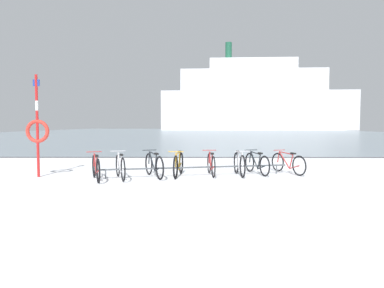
{
  "coord_description": "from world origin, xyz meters",
  "views": [
    {
      "loc": [
        -0.25,
        -6.41,
        1.63
      ],
      "look_at": [
        -0.31,
        5.13,
        0.95
      ],
      "focal_mm": 31.41,
      "sensor_mm": 36.0,
      "label": 1
    }
  ],
  "objects_px": {
    "bicycle_1": "(120,167)",
    "bicycle_4": "(211,164)",
    "bicycle_3": "(178,164)",
    "bicycle_5": "(239,164)",
    "bicycle_0": "(96,168)",
    "bicycle_7": "(288,163)",
    "rescue_post": "(37,129)",
    "ferry_ship": "(255,101)",
    "bicycle_2": "(154,165)",
    "bicycle_6": "(257,163)"
  },
  "relations": [
    {
      "from": "bicycle_1",
      "to": "bicycle_4",
      "type": "relative_size",
      "value": 0.98
    },
    {
      "from": "bicycle_3",
      "to": "bicycle_4",
      "type": "relative_size",
      "value": 1.09
    },
    {
      "from": "bicycle_5",
      "to": "bicycle_4",
      "type": "bearing_deg",
      "value": 179.14
    },
    {
      "from": "bicycle_0",
      "to": "bicycle_7",
      "type": "xyz_separation_m",
      "value": [
        5.97,
        1.33,
        -0.02
      ]
    },
    {
      "from": "bicycle_4",
      "to": "rescue_post",
      "type": "distance_m",
      "value": 5.49
    },
    {
      "from": "bicycle_3",
      "to": "ferry_ship",
      "type": "xyz_separation_m",
      "value": [
        17.77,
        84.94,
        7.87
      ]
    },
    {
      "from": "bicycle_4",
      "to": "bicycle_2",
      "type": "bearing_deg",
      "value": -168.44
    },
    {
      "from": "bicycle_2",
      "to": "bicycle_4",
      "type": "bearing_deg",
      "value": 11.56
    },
    {
      "from": "bicycle_3",
      "to": "ferry_ship",
      "type": "relative_size",
      "value": 0.03
    },
    {
      "from": "bicycle_2",
      "to": "ferry_ship",
      "type": "distance_m",
      "value": 87.47
    },
    {
      "from": "bicycle_7",
      "to": "bicycle_2",
      "type": "bearing_deg",
      "value": -169.96
    },
    {
      "from": "bicycle_1",
      "to": "bicycle_6",
      "type": "distance_m",
      "value": 4.37
    },
    {
      "from": "bicycle_1",
      "to": "bicycle_0",
      "type": "bearing_deg",
      "value": -162.77
    },
    {
      "from": "bicycle_5",
      "to": "rescue_post",
      "type": "bearing_deg",
      "value": -176.88
    },
    {
      "from": "bicycle_1",
      "to": "bicycle_2",
      "type": "bearing_deg",
      "value": 20.13
    },
    {
      "from": "ferry_ship",
      "to": "bicycle_4",
      "type": "bearing_deg",
      "value": -101.17
    },
    {
      "from": "bicycle_0",
      "to": "bicycle_1",
      "type": "relative_size",
      "value": 1.04
    },
    {
      "from": "bicycle_3",
      "to": "bicycle_6",
      "type": "bearing_deg",
      "value": 10.43
    },
    {
      "from": "bicycle_6",
      "to": "bicycle_0",
      "type": "bearing_deg",
      "value": -166.12
    },
    {
      "from": "bicycle_0",
      "to": "bicycle_4",
      "type": "height_order",
      "value": "bicycle_0"
    },
    {
      "from": "bicycle_2",
      "to": "rescue_post",
      "type": "xyz_separation_m",
      "value": [
        -3.58,
        0.01,
        1.13
      ]
    },
    {
      "from": "bicycle_2",
      "to": "bicycle_4",
      "type": "xyz_separation_m",
      "value": [
        1.78,
        0.36,
        -0.01
      ]
    },
    {
      "from": "bicycle_1",
      "to": "ferry_ship",
      "type": "xyz_separation_m",
      "value": [
        19.48,
        85.48,
        7.87
      ]
    },
    {
      "from": "rescue_post",
      "to": "ferry_ship",
      "type": "distance_m",
      "value": 88.19
    },
    {
      "from": "bicycle_3",
      "to": "bicycle_4",
      "type": "xyz_separation_m",
      "value": [
        1.04,
        0.18,
        -0.01
      ]
    },
    {
      "from": "bicycle_5",
      "to": "ferry_ship",
      "type": "relative_size",
      "value": 0.03
    },
    {
      "from": "bicycle_0",
      "to": "bicycle_5",
      "type": "xyz_separation_m",
      "value": [
        4.31,
        0.91,
        0.01
      ]
    },
    {
      "from": "bicycle_3",
      "to": "rescue_post",
      "type": "bearing_deg",
      "value": -177.66
    },
    {
      "from": "bicycle_5",
      "to": "rescue_post",
      "type": "distance_m",
      "value": 6.37
    },
    {
      "from": "bicycle_3",
      "to": "bicycle_6",
      "type": "relative_size",
      "value": 1.08
    },
    {
      "from": "ferry_ship",
      "to": "bicycle_6",
      "type": "bearing_deg",
      "value": -100.22
    },
    {
      "from": "bicycle_5",
      "to": "rescue_post",
      "type": "xyz_separation_m",
      "value": [
        -6.26,
        -0.34,
        1.13
      ]
    },
    {
      "from": "bicycle_0",
      "to": "rescue_post",
      "type": "distance_m",
      "value": 2.33
    },
    {
      "from": "bicycle_0",
      "to": "bicycle_2",
      "type": "bearing_deg",
      "value": 18.96
    },
    {
      "from": "bicycle_1",
      "to": "bicycle_4",
      "type": "xyz_separation_m",
      "value": [
        2.75,
        0.72,
        -0.01
      ]
    },
    {
      "from": "ferry_ship",
      "to": "bicycle_2",
      "type": "bearing_deg",
      "value": -102.27
    },
    {
      "from": "bicycle_6",
      "to": "bicycle_7",
      "type": "bearing_deg",
      "value": 6.15
    },
    {
      "from": "bicycle_3",
      "to": "bicycle_1",
      "type": "bearing_deg",
      "value": -162.47
    },
    {
      "from": "bicycle_0",
      "to": "bicycle_6",
      "type": "xyz_separation_m",
      "value": [
        4.92,
        1.22,
        -0.02
      ]
    },
    {
      "from": "bicycle_2",
      "to": "ferry_ship",
      "type": "height_order",
      "value": "ferry_ship"
    },
    {
      "from": "bicycle_5",
      "to": "bicycle_7",
      "type": "bearing_deg",
      "value": 14.1
    },
    {
      "from": "bicycle_0",
      "to": "bicycle_2",
      "type": "xyz_separation_m",
      "value": [
        1.63,
        0.56,
        0.0
      ]
    },
    {
      "from": "bicycle_1",
      "to": "bicycle_4",
      "type": "distance_m",
      "value": 2.84
    },
    {
      "from": "bicycle_4",
      "to": "bicycle_5",
      "type": "xyz_separation_m",
      "value": [
        0.9,
        -0.01,
        0.01
      ]
    },
    {
      "from": "bicycle_0",
      "to": "ferry_ship",
      "type": "relative_size",
      "value": 0.03
    },
    {
      "from": "bicycle_1",
      "to": "bicycle_5",
      "type": "bearing_deg",
      "value": 10.95
    },
    {
      "from": "rescue_post",
      "to": "bicycle_6",
      "type": "bearing_deg",
      "value": 5.36
    },
    {
      "from": "bicycle_1",
      "to": "rescue_post",
      "type": "relative_size",
      "value": 0.51
    },
    {
      "from": "bicycle_0",
      "to": "bicycle_5",
      "type": "bearing_deg",
      "value": 11.94
    },
    {
      "from": "bicycle_3",
      "to": "bicycle_7",
      "type": "relative_size",
      "value": 1.12
    }
  ]
}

